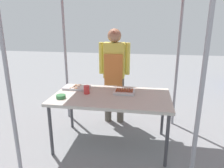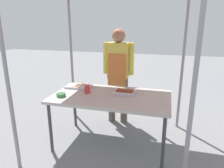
# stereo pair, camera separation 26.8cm
# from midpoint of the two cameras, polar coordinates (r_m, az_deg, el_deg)

# --- Properties ---
(ground_plane) EXTENTS (18.00, 18.00, 0.00)m
(ground_plane) POSITION_cam_midpoint_polar(r_m,az_deg,el_deg) (3.23, 2.23, -15.79)
(ground_plane) COLOR slate
(stall_table) EXTENTS (1.60, 0.90, 0.75)m
(stall_table) POSITION_cam_midpoint_polar(r_m,az_deg,el_deg) (2.91, 2.38, -4.13)
(stall_table) COLOR #B7B2A8
(stall_table) RESTS_ON ground
(tray_grilled_sausages) EXTENTS (0.29, 0.27, 0.05)m
(tray_grilled_sausages) POSITION_cam_midpoint_polar(r_m,az_deg,el_deg) (2.99, 6.04, -2.17)
(tray_grilled_sausages) COLOR silver
(tray_grilled_sausages) RESTS_ON stall_table
(tray_meat_skewers) EXTENTS (0.39, 0.22, 0.04)m
(tray_meat_skewers) POSITION_cam_midpoint_polar(r_m,az_deg,el_deg) (3.25, -6.64, -0.74)
(tray_meat_skewers) COLOR silver
(tray_meat_skewers) RESTS_ON stall_table
(condiment_bowl) EXTENTS (0.12, 0.12, 0.05)m
(condiment_bowl) POSITION_cam_midpoint_polar(r_m,az_deg,el_deg) (2.90, -11.06, -2.98)
(condiment_bowl) COLOR #33723F
(condiment_bowl) RESTS_ON stall_table
(drink_cup_near_edge) EXTENTS (0.08, 0.08, 0.12)m
(drink_cup_near_edge) POSITION_cam_midpoint_polar(r_m,az_deg,el_deg) (2.99, -4.19, -1.38)
(drink_cup_near_edge) COLOR red
(drink_cup_near_edge) RESTS_ON stall_table
(vendor_woman) EXTENTS (0.52, 0.23, 1.62)m
(vendor_woman) POSITION_cam_midpoint_polar(r_m,az_deg,el_deg) (3.54, 3.86, 4.03)
(vendor_woman) COLOR #595147
(vendor_woman) RESTS_ON ground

